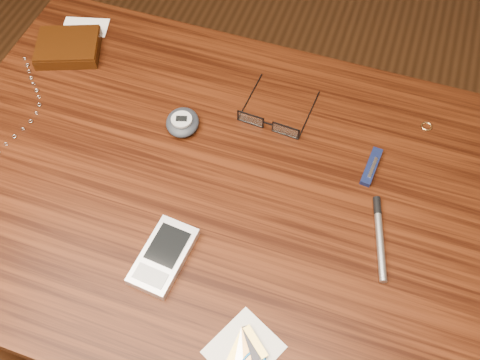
{
  "coord_description": "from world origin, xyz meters",
  "views": [
    {
      "loc": [
        0.19,
        -0.43,
        1.51
      ],
      "look_at": [
        0.03,
        0.02,
        0.76
      ],
      "focal_mm": 40.0,
      "sensor_mm": 36.0,
      "label": 1
    }
  ],
  "objects_px": {
    "notepad_keys": "(248,359)",
    "silver_pen": "(379,231)",
    "pda_phone": "(164,256)",
    "pedometer": "(182,122)",
    "eyeglasses": "(269,122)",
    "pocket_knife": "(371,167)",
    "desk": "(220,214)",
    "wallet_and_card": "(69,47)"
  },
  "relations": [
    {
      "from": "wallet_and_card",
      "to": "eyeglasses",
      "type": "xyz_separation_m",
      "value": [
        0.43,
        -0.05,
        -0.0
      ]
    },
    {
      "from": "wallet_and_card",
      "to": "notepad_keys",
      "type": "bearing_deg",
      "value": -40.82
    },
    {
      "from": "desk",
      "to": "silver_pen",
      "type": "distance_m",
      "value": 0.29
    },
    {
      "from": "eyeglasses",
      "to": "pda_phone",
      "type": "xyz_separation_m",
      "value": [
        -0.08,
        -0.3,
        -0.0
      ]
    },
    {
      "from": "eyeglasses",
      "to": "pedometer",
      "type": "relative_size",
      "value": 1.56
    },
    {
      "from": "notepad_keys",
      "to": "silver_pen",
      "type": "bearing_deg",
      "value": 62.18
    },
    {
      "from": "pda_phone",
      "to": "notepad_keys",
      "type": "bearing_deg",
      "value": -31.07
    },
    {
      "from": "desk",
      "to": "wallet_and_card",
      "type": "relative_size",
      "value": 5.57
    },
    {
      "from": "eyeglasses",
      "to": "silver_pen",
      "type": "xyz_separation_m",
      "value": [
        0.23,
        -0.15,
        -0.01
      ]
    },
    {
      "from": "wallet_and_card",
      "to": "silver_pen",
      "type": "height_order",
      "value": "wallet_and_card"
    },
    {
      "from": "wallet_and_card",
      "to": "pda_phone",
      "type": "distance_m",
      "value": 0.5
    },
    {
      "from": "desk",
      "to": "pedometer",
      "type": "distance_m",
      "value": 0.18
    },
    {
      "from": "pedometer",
      "to": "silver_pen",
      "type": "bearing_deg",
      "value": -14.63
    },
    {
      "from": "pocket_knife",
      "to": "pda_phone",
      "type": "bearing_deg",
      "value": -134.94
    },
    {
      "from": "desk",
      "to": "eyeglasses",
      "type": "relative_size",
      "value": 7.79
    },
    {
      "from": "pedometer",
      "to": "pocket_knife",
      "type": "relative_size",
      "value": 1.03
    },
    {
      "from": "pda_phone",
      "to": "pocket_knife",
      "type": "height_order",
      "value": "pda_phone"
    },
    {
      "from": "desk",
      "to": "wallet_and_card",
      "type": "height_order",
      "value": "wallet_and_card"
    },
    {
      "from": "eyeglasses",
      "to": "notepad_keys",
      "type": "distance_m",
      "value": 0.41
    },
    {
      "from": "notepad_keys",
      "to": "silver_pen",
      "type": "height_order",
      "value": "silver_pen"
    },
    {
      "from": "pocket_knife",
      "to": "silver_pen",
      "type": "bearing_deg",
      "value": -72.95
    },
    {
      "from": "pda_phone",
      "to": "pedometer",
      "type": "xyz_separation_m",
      "value": [
        -0.07,
        0.25,
        0.0
      ]
    },
    {
      "from": "eyeglasses",
      "to": "pedometer",
      "type": "height_order",
      "value": "pedometer"
    },
    {
      "from": "pedometer",
      "to": "pocket_knife",
      "type": "distance_m",
      "value": 0.34
    },
    {
      "from": "desk",
      "to": "silver_pen",
      "type": "height_order",
      "value": "silver_pen"
    },
    {
      "from": "wallet_and_card",
      "to": "silver_pen",
      "type": "distance_m",
      "value": 0.69
    },
    {
      "from": "pedometer",
      "to": "pocket_knife",
      "type": "bearing_deg",
      "value": 3.42
    },
    {
      "from": "eyeglasses",
      "to": "notepad_keys",
      "type": "height_order",
      "value": "eyeglasses"
    },
    {
      "from": "wallet_and_card",
      "to": "notepad_keys",
      "type": "xyz_separation_m",
      "value": [
        0.52,
        -0.45,
        -0.01
      ]
    },
    {
      "from": "pedometer",
      "to": "notepad_keys",
      "type": "height_order",
      "value": "pedometer"
    },
    {
      "from": "desk",
      "to": "notepad_keys",
      "type": "distance_m",
      "value": 0.31
    },
    {
      "from": "desk",
      "to": "wallet_and_card",
      "type": "bearing_deg",
      "value": 152.75
    },
    {
      "from": "eyeglasses",
      "to": "pda_phone",
      "type": "height_order",
      "value": "eyeglasses"
    },
    {
      "from": "pedometer",
      "to": "wallet_and_card",
      "type": "bearing_deg",
      "value": 160.23
    },
    {
      "from": "pda_phone",
      "to": "pedometer",
      "type": "distance_m",
      "value": 0.26
    },
    {
      "from": "desk",
      "to": "pedometer",
      "type": "xyz_separation_m",
      "value": [
        -0.1,
        0.1,
        0.11
      ]
    },
    {
      "from": "pda_phone",
      "to": "pedometer",
      "type": "relative_size",
      "value": 1.53
    },
    {
      "from": "pedometer",
      "to": "notepad_keys",
      "type": "bearing_deg",
      "value": -55.57
    },
    {
      "from": "wallet_and_card",
      "to": "pedometer",
      "type": "distance_m",
      "value": 0.3
    },
    {
      "from": "silver_pen",
      "to": "notepad_keys",
      "type": "bearing_deg",
      "value": -117.82
    },
    {
      "from": "wallet_and_card",
      "to": "pda_phone",
      "type": "xyz_separation_m",
      "value": [
        0.35,
        -0.35,
        -0.0
      ]
    },
    {
      "from": "pedometer",
      "to": "notepad_keys",
      "type": "distance_m",
      "value": 0.43
    }
  ]
}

